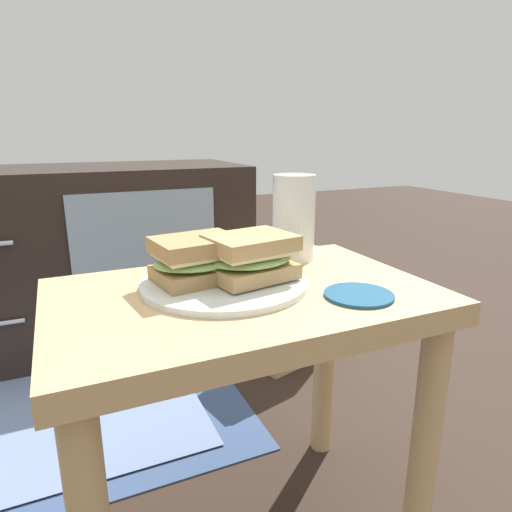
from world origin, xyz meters
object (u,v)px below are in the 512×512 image
(sandwich_front, at_px, (197,259))
(beer_glass, at_px, (294,219))
(sandwich_back, at_px, (251,257))
(tv_cabinet, at_px, (99,255))
(paper_bag, at_px, (285,306))
(coaster, at_px, (359,295))
(plate, at_px, (224,283))

(sandwich_front, xyz_separation_m, beer_glass, (0.21, 0.08, 0.03))
(sandwich_front, xyz_separation_m, sandwich_back, (0.08, -0.03, 0.00))
(tv_cabinet, bearing_deg, paper_bag, -39.65)
(sandwich_back, xyz_separation_m, coaster, (0.12, -0.11, -0.04))
(tv_cabinet, height_order, sandwich_front, tv_cabinet)
(tv_cabinet, xyz_separation_m, plate, (0.11, -0.92, 0.17))
(paper_bag, bearing_deg, tv_cabinet, 140.35)
(plate, xyz_separation_m, coaster, (0.16, -0.12, -0.00))
(tv_cabinet, relative_size, beer_glass, 6.24)
(paper_bag, bearing_deg, beer_glass, -116.73)
(tv_cabinet, bearing_deg, plate, -83.09)
(beer_glass, distance_m, coaster, 0.22)
(plate, relative_size, paper_bag, 0.71)
(tv_cabinet, height_order, plate, tv_cabinet)
(beer_glass, bearing_deg, plate, -151.58)
(beer_glass, xyz_separation_m, paper_bag, (0.21, 0.42, -0.36))
(sandwich_front, height_order, coaster, sandwich_front)
(tv_cabinet, distance_m, beer_glass, 0.91)
(sandwich_back, bearing_deg, paper_bag, 56.96)
(plate, height_order, paper_bag, plate)
(sandwich_back, xyz_separation_m, paper_bag, (0.34, 0.53, -0.33))
(plate, xyz_separation_m, paper_bag, (0.38, 0.51, -0.29))
(sandwich_front, distance_m, paper_bag, 0.73)
(sandwich_back, distance_m, paper_bag, 0.71)
(plate, distance_m, coaster, 0.20)
(sandwich_front, xyz_separation_m, coaster, (0.20, -0.14, -0.04))
(coaster, bearing_deg, tv_cabinet, 104.54)
(sandwich_front, relative_size, paper_bag, 0.41)
(plate, xyz_separation_m, sandwich_front, (-0.04, 0.01, 0.04))
(plate, height_order, sandwich_back, sandwich_back)
(plate, bearing_deg, paper_bag, 53.41)
(beer_glass, bearing_deg, coaster, -92.55)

